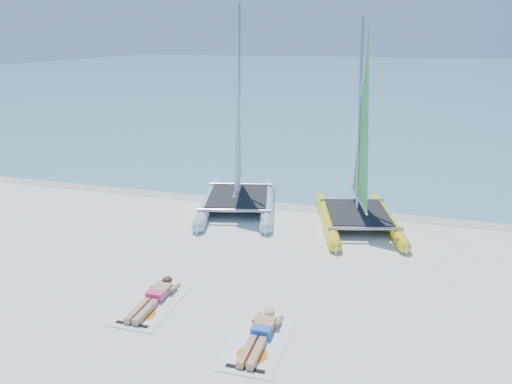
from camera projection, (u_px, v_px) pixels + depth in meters
ground at (273, 281)px, 11.50m from camera, size 140.00×140.00×0.00m
sea at (387, 75)px, 69.09m from camera, size 140.00×115.00×0.01m
wet_sand_strip at (315, 206)px, 16.53m from camera, size 140.00×1.40×0.01m
catamaran_blue at (238, 149)px, 15.81m from camera, size 3.40×5.25×6.60m
catamaran_yellow at (359, 158)px, 14.75m from camera, size 3.21×4.93×6.12m
towel_a at (150, 306)px, 10.43m from camera, size 1.00×1.85×0.02m
sunbather_a at (154, 297)px, 10.57m from camera, size 0.37×1.73×0.26m
towel_b at (258, 344)px, 9.14m from camera, size 1.00×1.85×0.02m
sunbather_b at (260, 333)px, 9.28m from camera, size 0.37×1.73×0.26m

